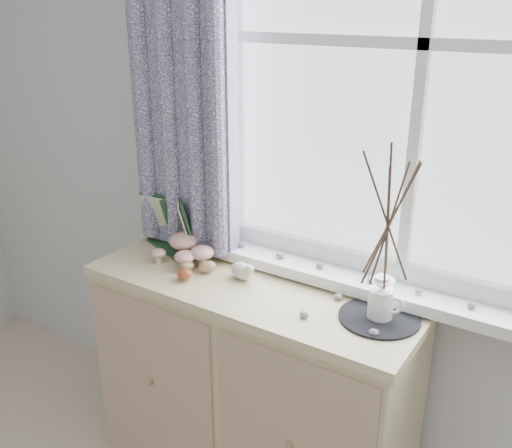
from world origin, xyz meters
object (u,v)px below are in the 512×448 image
object	(u,v)px
sideboard	(251,385)
toadstool_cluster	(187,248)
botanical_book	(167,225)
twig_pitcher	(388,217)

from	to	relation	value
sideboard	toadstool_cluster	distance (m)	0.57
sideboard	toadstool_cluster	xyz separation A→B (m)	(-0.30, 0.01, 0.48)
sideboard	botanical_book	world-z (taller)	botanical_book
sideboard	toadstool_cluster	world-z (taller)	toadstool_cluster
sideboard	twig_pitcher	xyz separation A→B (m)	(0.46, 0.02, 0.76)
sideboard	twig_pitcher	distance (m)	0.89
toadstool_cluster	twig_pitcher	xyz separation A→B (m)	(0.75, 0.01, 0.27)
botanical_book	twig_pitcher	distance (m)	0.91
twig_pitcher	toadstool_cluster	bearing A→B (deg)	158.32
sideboard	twig_pitcher	bearing A→B (deg)	3.12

